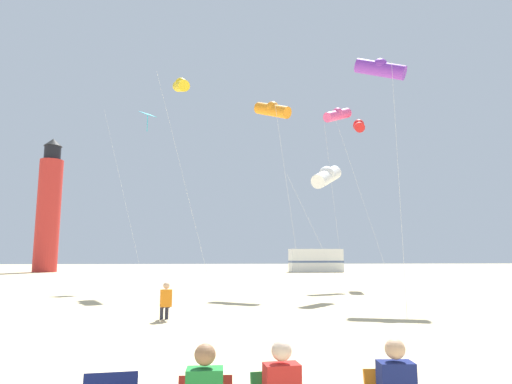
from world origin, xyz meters
TOP-DOWN VIEW (x-y plane):
  - ground at (0.00, 0.00)m, footprint 200.00×200.00m
  - kite_flyer_standing at (-1.75, 6.30)m, footprint 0.42×0.55m
  - kite_tube_white at (5.11, 13.12)m, footprint 3.04×3.23m
  - kite_tube_gold at (-2.68, 18.84)m, footprint 3.35×3.43m
  - kite_tube_violet at (7.61, 11.94)m, footprint 2.52×1.83m
  - kite_diamond_cyan at (-5.18, 21.05)m, footprint 3.41×3.31m
  - kite_tube_scarlet at (9.73, 21.82)m, footprint 3.14×3.27m
  - kite_tube_rainbow at (8.06, 21.33)m, footprint 2.45×2.00m
  - kite_tube_orange at (2.87, 16.71)m, footprint 2.70×2.76m
  - lighthouse_distant at (-21.51, 48.33)m, footprint 2.80×2.80m
  - rv_van_white at (11.66, 45.77)m, footprint 6.55×2.66m

SIDE VIEW (x-z plane):
  - ground at x=0.00m, z-range 0.00..0.00m
  - kite_flyer_standing at x=-1.75m, z-range 0.03..1.19m
  - rv_van_white at x=11.66m, z-range -0.01..2.79m
  - kite_tube_white at x=5.11m, z-range 2.58..9.16m
  - lighthouse_distant at x=-21.51m, z-range -0.56..16.24m
  - kite_tube_orange at x=2.87m, z-range 4.88..16.04m
  - kite_diamond_cyan at x=-5.18m, z-range 5.07..16.73m
  - kite_tube_violet at x=7.61m, z-range 5.17..16.92m
  - kite_tube_scarlet at x=9.73m, z-range 5.24..17.14m
  - kite_tube_rainbow at x=8.06m, z-range 5.56..18.10m
  - kite_tube_gold at x=-2.68m, z-range 5.96..19.29m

